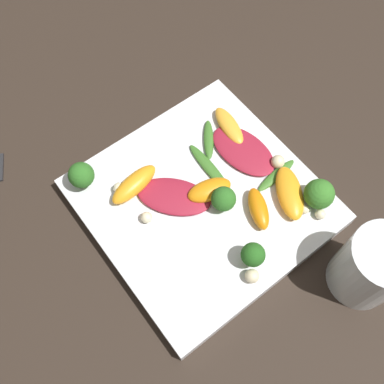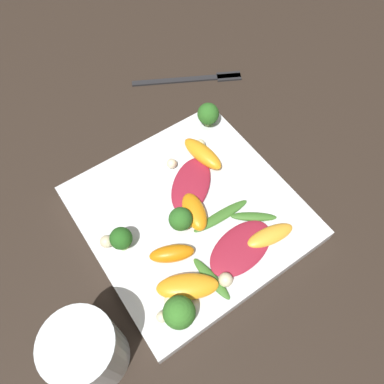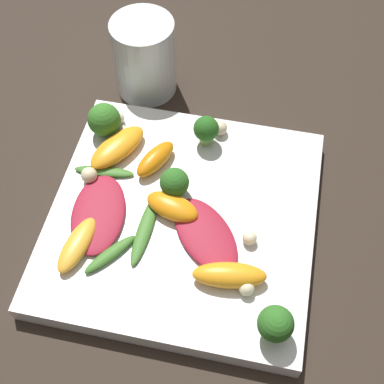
# 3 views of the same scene
# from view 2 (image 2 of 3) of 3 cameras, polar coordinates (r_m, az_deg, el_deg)

# --- Properties ---
(ground_plane) EXTENTS (2.40, 2.40, 0.00)m
(ground_plane) POSITION_cam_2_polar(r_m,az_deg,el_deg) (0.54, -0.33, -3.75)
(ground_plane) COLOR #2D231C
(plate) EXTENTS (0.28, 0.28, 0.02)m
(plate) POSITION_cam_2_polar(r_m,az_deg,el_deg) (0.53, -0.33, -3.21)
(plate) COLOR white
(plate) RESTS_ON ground_plane
(drinking_glass) EXTENTS (0.08, 0.08, 0.10)m
(drinking_glass) POSITION_cam_2_polar(r_m,az_deg,el_deg) (0.45, -15.65, -22.33)
(drinking_glass) COLOR white
(drinking_glass) RESTS_ON ground_plane
(fork) EXTENTS (0.18, 0.11, 0.01)m
(fork) POSITION_cam_2_polar(r_m,az_deg,el_deg) (0.71, 1.11, 16.99)
(fork) COLOR #262628
(fork) RESTS_ON ground_plane
(radicchio_leaf_0) EXTENTS (0.11, 0.10, 0.01)m
(radicchio_leaf_0) POSITION_cam_2_polar(r_m,az_deg,el_deg) (0.54, -0.14, 1.08)
(radicchio_leaf_0) COLOR maroon
(radicchio_leaf_0) RESTS_ON plate
(radicchio_leaf_1) EXTENTS (0.11, 0.07, 0.01)m
(radicchio_leaf_1) POSITION_cam_2_polar(r_m,az_deg,el_deg) (0.50, 7.46, -8.46)
(radicchio_leaf_1) COLOR maroon
(radicchio_leaf_1) RESTS_ON plate
(orange_segment_0) EXTENTS (0.04, 0.07, 0.02)m
(orange_segment_0) POSITION_cam_2_polar(r_m,az_deg,el_deg) (0.51, 0.72, -2.78)
(orange_segment_0) COLOR orange
(orange_segment_0) RESTS_ON plate
(orange_segment_1) EXTENTS (0.08, 0.07, 0.02)m
(orange_segment_1) POSITION_cam_2_polar(r_m,az_deg,el_deg) (0.47, -0.69, -14.21)
(orange_segment_1) COLOR orange
(orange_segment_1) RESTS_ON plate
(orange_segment_2) EXTENTS (0.07, 0.04, 0.02)m
(orange_segment_2) POSITION_cam_2_polar(r_m,az_deg,el_deg) (0.51, 11.79, -6.52)
(orange_segment_2) COLOR #FCAD33
(orange_segment_2) RESTS_ON plate
(orange_segment_3) EXTENTS (0.04, 0.08, 0.02)m
(orange_segment_3) POSITION_cam_2_polar(r_m,az_deg,el_deg) (0.56, 1.63, 5.86)
(orange_segment_3) COLOR orange
(orange_segment_3) RESTS_ON plate
(orange_segment_4) EXTENTS (0.06, 0.05, 0.02)m
(orange_segment_4) POSITION_cam_2_polar(r_m,az_deg,el_deg) (0.49, -3.08, -9.35)
(orange_segment_4) COLOR orange
(orange_segment_4) RESTS_ON plate
(broccoli_floret_0) EXTENTS (0.03, 0.03, 0.04)m
(broccoli_floret_0) POSITION_cam_2_polar(r_m,az_deg,el_deg) (0.49, -10.73, -7.03)
(broccoli_floret_0) COLOR #84AD5B
(broccoli_floret_0) RESTS_ON plate
(broccoli_floret_1) EXTENTS (0.03, 0.03, 0.04)m
(broccoli_floret_1) POSITION_cam_2_polar(r_m,az_deg,el_deg) (0.59, 2.47, 11.78)
(broccoli_floret_1) COLOR #7A9E51
(broccoli_floret_1) RESTS_ON plate
(broccoli_floret_2) EXTENTS (0.04, 0.04, 0.04)m
(broccoli_floret_2) POSITION_cam_2_polar(r_m,az_deg,el_deg) (0.45, -1.97, -17.87)
(broccoli_floret_2) COLOR #7A9E51
(broccoli_floret_2) RESTS_ON plate
(broccoli_floret_3) EXTENTS (0.03, 0.03, 0.04)m
(broccoli_floret_3) POSITION_cam_2_polar(r_m,az_deg,el_deg) (0.50, -1.75, -4.20)
(broccoli_floret_3) COLOR #7A9E51
(broccoli_floret_3) RESTS_ON plate
(arugula_sprig_0) EXTENTS (0.06, 0.05, 0.01)m
(arugula_sprig_0) POSITION_cam_2_polar(r_m,az_deg,el_deg) (0.52, 9.36, -3.73)
(arugula_sprig_0) COLOR #3D7528
(arugula_sprig_0) RESTS_ON plate
(arugula_sprig_1) EXTENTS (0.09, 0.02, 0.01)m
(arugula_sprig_1) POSITION_cam_2_polar(r_m,az_deg,el_deg) (0.52, 4.42, -3.65)
(arugula_sprig_1) COLOR #3D7528
(arugula_sprig_1) RESTS_ON plate
(arugula_sprig_2) EXTENTS (0.02, 0.07, 0.01)m
(arugula_sprig_2) POSITION_cam_2_polar(r_m,az_deg,el_deg) (0.48, 2.96, -13.04)
(arugula_sprig_2) COLOR #3D7528
(arugula_sprig_2) RESTS_ON plate
(macadamia_nut_0) EXTENTS (0.01, 0.01, 0.01)m
(macadamia_nut_0) POSITION_cam_2_polar(r_m,az_deg,el_deg) (0.47, -3.50, -16.26)
(macadamia_nut_0) COLOR beige
(macadamia_nut_0) RESTS_ON plate
(macadamia_nut_1) EXTENTS (0.02, 0.02, 0.02)m
(macadamia_nut_1) POSITION_cam_2_polar(r_m,az_deg,el_deg) (0.51, -12.89, -7.37)
(macadamia_nut_1) COLOR beige
(macadamia_nut_1) RESTS_ON plate
(macadamia_nut_2) EXTENTS (0.02, 0.02, 0.02)m
(macadamia_nut_2) POSITION_cam_2_polar(r_m,az_deg,el_deg) (0.48, 5.15, -13.17)
(macadamia_nut_2) COLOR beige
(macadamia_nut_2) RESTS_ON plate
(macadamia_nut_3) EXTENTS (0.01, 0.01, 0.01)m
(macadamia_nut_3) POSITION_cam_2_polar(r_m,az_deg,el_deg) (0.47, -4.64, -18.46)
(macadamia_nut_3) COLOR beige
(macadamia_nut_3) RESTS_ON plate
(macadamia_nut_4) EXTENTS (0.02, 0.02, 0.02)m
(macadamia_nut_4) POSITION_cam_2_polar(r_m,az_deg,el_deg) (0.58, 1.27, 7.29)
(macadamia_nut_4) COLOR beige
(macadamia_nut_4) RESTS_ON plate
(macadamia_nut_5) EXTENTS (0.01, 0.01, 0.01)m
(macadamia_nut_5) POSITION_cam_2_polar(r_m,az_deg,el_deg) (0.56, -3.12, 4.34)
(macadamia_nut_5) COLOR beige
(macadamia_nut_5) RESTS_ON plate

